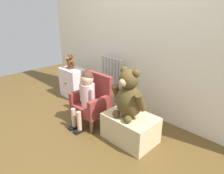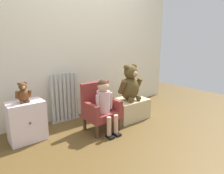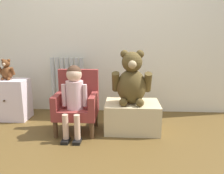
# 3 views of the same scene
# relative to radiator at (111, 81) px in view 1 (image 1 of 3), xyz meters

# --- Properties ---
(ground_plane) EXTENTS (6.00, 6.00, 0.00)m
(ground_plane) POSITION_rel_radiator_xyz_m (0.38, -0.99, -0.36)
(ground_plane) COLOR brown
(back_wall) EXTENTS (3.80, 0.05, 2.40)m
(back_wall) POSITION_rel_radiator_xyz_m (0.38, 0.13, 0.84)
(back_wall) COLOR silver
(back_wall) RESTS_ON ground_plane
(radiator) EXTENTS (0.43, 0.05, 0.72)m
(radiator) POSITION_rel_radiator_xyz_m (0.00, 0.00, 0.00)
(radiator) COLOR #B6BAB5
(radiator) RESTS_ON ground_plane
(small_dresser) EXTENTS (0.41, 0.29, 0.48)m
(small_dresser) POSITION_rel_radiator_xyz_m (-0.63, -0.27, -0.11)
(small_dresser) COLOR silver
(small_dresser) RESTS_ON ground_plane
(child_armchair) EXTENTS (0.42, 0.36, 0.64)m
(child_armchair) POSITION_rel_radiator_xyz_m (0.24, -0.56, -0.05)
(child_armchair) COLOR maroon
(child_armchair) RESTS_ON ground_plane
(child_figure) EXTENTS (0.25, 0.35, 0.70)m
(child_figure) POSITION_rel_radiator_xyz_m (0.24, -0.66, 0.10)
(child_figure) COLOR beige
(child_figure) RESTS_ON ground_plane
(low_bench) EXTENTS (0.56, 0.40, 0.30)m
(low_bench) POSITION_rel_radiator_xyz_m (0.81, -0.52, -0.21)
(low_bench) COLOR #D0BB8C
(low_bench) RESTS_ON ground_plane
(large_teddy_bear) EXTENTS (0.40, 0.28, 0.54)m
(large_teddy_bear) POSITION_rel_radiator_xyz_m (0.80, -0.54, 0.18)
(large_teddy_bear) COLOR brown
(large_teddy_bear) RESTS_ON low_bench
(small_teddy_bear) EXTENTS (0.18, 0.12, 0.24)m
(small_teddy_bear) POSITION_rel_radiator_xyz_m (-0.63, -0.28, 0.23)
(small_teddy_bear) COLOR brown
(small_teddy_bear) RESTS_ON small_dresser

